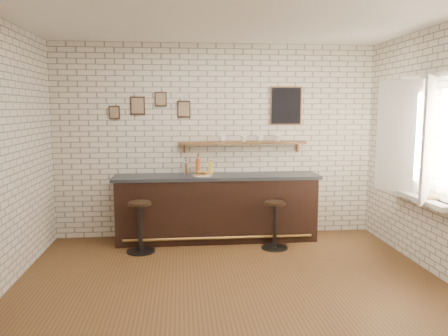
{
  "coord_description": "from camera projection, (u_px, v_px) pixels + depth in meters",
  "views": [
    {
      "loc": [
        -0.55,
        -4.81,
        2.01
      ],
      "look_at": [
        0.01,
        0.9,
        1.23
      ],
      "focal_mm": 35.0,
      "sensor_mm": 36.0,
      "label": 1
    }
  ],
  "objects": [
    {
      "name": "ciabatta_sandwich",
      "position": [
        203.0,
        173.0,
        6.52
      ],
      "size": [
        0.2,
        0.14,
        0.06
      ],
      "color": "tan",
      "rests_on": "sandwich_plate"
    },
    {
      "name": "shelf_cup_c",
      "position": [
        260.0,
        138.0,
        6.8
      ],
      "size": [
        0.16,
        0.16,
        0.09
      ],
      "primitive_type": "imported",
      "rotation": [
        0.0,
        0.0,
        1.04
      ],
      "color": "white",
      "rests_on": "wall_shelf"
    },
    {
      "name": "shelf_cup_d",
      "position": [
        277.0,
        138.0,
        6.83
      ],
      "size": [
        0.14,
        0.14,
        0.1
      ],
      "primitive_type": "imported",
      "rotation": [
        0.0,
        0.0,
        0.35
      ],
      "color": "white",
      "rests_on": "wall_shelf"
    },
    {
      "name": "bar_stool_right",
      "position": [
        275.0,
        223.0,
        6.27
      ],
      "size": [
        0.38,
        0.38,
        0.69
      ],
      "color": "black",
      "rests_on": "ground"
    },
    {
      "name": "shelf_cup_b",
      "position": [
        243.0,
        139.0,
        6.78
      ],
      "size": [
        0.14,
        0.14,
        0.09
      ],
      "primitive_type": "imported",
      "rotation": [
        0.0,
        0.0,
        0.73
      ],
      "color": "white",
      "rests_on": "wall_shelf"
    },
    {
      "name": "condiment_bottle_yellow",
      "position": [
        211.0,
        168.0,
        6.75
      ],
      "size": [
        0.06,
        0.06,
        0.2
      ],
      "color": "yellow",
      "rests_on": "bar_counter"
    },
    {
      "name": "book_lower",
      "position": [
        424.0,
        197.0,
        5.3
      ],
      "size": [
        0.23,
        0.28,
        0.02
      ],
      "primitive_type": "imported",
      "rotation": [
        0.0,
        0.0,
        -0.22
      ],
      "color": "tan",
      "rests_on": "window_sill"
    },
    {
      "name": "window_sill",
      "position": [
        417.0,
        197.0,
        5.48
      ],
      "size": [
        0.2,
        1.35,
        0.06
      ],
      "color": "white",
      "rests_on": "ground"
    },
    {
      "name": "sandwich_plate",
      "position": [
        202.0,
        175.0,
        6.53
      ],
      "size": [
        0.28,
        0.28,
        0.01
      ],
      "primitive_type": "cylinder",
      "color": "white",
      "rests_on": "bar_counter"
    },
    {
      "name": "ground",
      "position": [
        230.0,
        283.0,
        5.07
      ],
      "size": [
        5.0,
        5.0,
        0.0
      ],
      "primitive_type": "plane",
      "color": "brown",
      "rests_on": "ground"
    },
    {
      "name": "potato_chips",
      "position": [
        201.0,
        175.0,
        6.53
      ],
      "size": [
        0.25,
        0.17,
        0.0
      ],
      "color": "gold",
      "rests_on": "sandwich_plate"
    },
    {
      "name": "bitters_bottle_white",
      "position": [
        186.0,
        167.0,
        6.71
      ],
      "size": [
        0.06,
        0.06,
        0.25
      ],
      "color": "beige",
      "rests_on": "bar_counter"
    },
    {
      "name": "bitters_bottle_brown",
      "position": [
        186.0,
        168.0,
        6.72
      ],
      "size": [
        0.07,
        0.07,
        0.22
      ],
      "color": "brown",
      "rests_on": "bar_counter"
    },
    {
      "name": "shelf_cup_a",
      "position": [
        223.0,
        139.0,
        6.75
      ],
      "size": [
        0.17,
        0.17,
        0.1
      ],
      "primitive_type": "imported",
      "rotation": [
        0.0,
        0.0,
        0.52
      ],
      "color": "white",
      "rests_on": "wall_shelf"
    },
    {
      "name": "back_wall_decor",
      "position": [
        231.0,
        106.0,
        6.77
      ],
      "size": [
        2.96,
        0.02,
        0.56
      ],
      "color": "black",
      "rests_on": "ground"
    },
    {
      "name": "wall_shelf",
      "position": [
        242.0,
        143.0,
        6.79
      ],
      "size": [
        2.0,
        0.18,
        0.18
      ],
      "color": "brown",
      "rests_on": "ground"
    },
    {
      "name": "bar_stool_left",
      "position": [
        140.0,
        225.0,
        6.12
      ],
      "size": [
        0.42,
        0.42,
        0.72
      ],
      "color": "black",
      "rests_on": "ground"
    },
    {
      "name": "casement_window",
      "position": [
        418.0,
        138.0,
        5.38
      ],
      "size": [
        0.4,
        1.3,
        1.56
      ],
      "color": "white",
      "rests_on": "ground"
    },
    {
      "name": "bitters_bottle_amber",
      "position": [
        198.0,
        166.0,
        6.73
      ],
      "size": [
        0.07,
        0.07,
        0.3
      ],
      "color": "#A9471B",
      "rests_on": "bar_counter"
    },
    {
      "name": "book_upper",
      "position": [
        424.0,
        195.0,
        5.31
      ],
      "size": [
        0.2,
        0.25,
        0.02
      ],
      "primitive_type": "imported",
      "rotation": [
        0.0,
        0.0,
        -0.15
      ],
      "color": "tan",
      "rests_on": "book_lower"
    },
    {
      "name": "bar_counter",
      "position": [
        217.0,
        207.0,
        6.68
      ],
      "size": [
        3.1,
        0.65,
        1.01
      ],
      "color": "black",
      "rests_on": "ground"
    }
  ]
}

